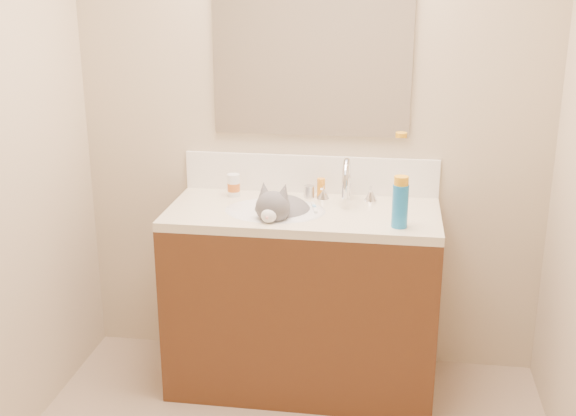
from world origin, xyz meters
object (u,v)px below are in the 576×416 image
(basin, at_px, (275,225))
(pill_bottle, at_px, (234,185))
(vanity_cabinet, at_px, (302,302))
(amber_bottle, at_px, (321,188))
(silver_jar, at_px, (309,192))
(spray_can, at_px, (400,206))
(cat, at_px, (281,217))
(faucet, at_px, (346,184))

(basin, relative_size, pill_bottle, 4.25)
(pill_bottle, bearing_deg, vanity_cabinet, -23.62)
(pill_bottle, xyz_separation_m, amber_bottle, (0.41, 0.03, -0.01))
(vanity_cabinet, xyz_separation_m, silver_jar, (0.00, 0.18, 0.48))
(pill_bottle, relative_size, spray_can, 0.59)
(cat, xyz_separation_m, amber_bottle, (0.15, 0.21, 0.08))
(amber_bottle, bearing_deg, spray_can, -44.60)
(basin, xyz_separation_m, silver_jar, (0.12, 0.21, 0.10))
(cat, relative_size, amber_bottle, 4.42)
(basin, xyz_separation_m, cat, (0.02, 0.00, 0.04))
(basin, height_order, cat, cat)
(vanity_cabinet, height_order, silver_jar, silver_jar)
(faucet, bearing_deg, pill_bottle, 178.44)
(vanity_cabinet, distance_m, pill_bottle, 0.63)
(pill_bottle, xyz_separation_m, spray_can, (0.77, -0.32, 0.04))
(vanity_cabinet, height_order, faucet, faucet)
(basin, distance_m, spray_can, 0.58)
(vanity_cabinet, height_order, pill_bottle, pill_bottle)
(faucet, relative_size, pill_bottle, 2.64)
(vanity_cabinet, distance_m, cat, 0.43)
(vanity_cabinet, relative_size, cat, 2.92)
(vanity_cabinet, relative_size, amber_bottle, 12.91)
(basin, bearing_deg, amber_bottle, 50.21)
(pill_bottle, distance_m, spray_can, 0.83)
(pill_bottle, bearing_deg, amber_bottle, 4.84)
(faucet, bearing_deg, spray_can, -51.94)
(vanity_cabinet, bearing_deg, amber_bottle, 72.19)
(pill_bottle, relative_size, silver_jar, 1.85)
(silver_jar, distance_m, amber_bottle, 0.06)
(vanity_cabinet, relative_size, pill_bottle, 11.33)
(basin, relative_size, faucet, 1.61)
(silver_jar, bearing_deg, amber_bottle, 3.60)
(cat, height_order, amber_bottle, cat)
(pill_bottle, bearing_deg, spray_can, -22.73)
(vanity_cabinet, xyz_separation_m, spray_can, (0.42, -0.17, 0.54))
(vanity_cabinet, bearing_deg, spray_can, -21.99)
(silver_jar, bearing_deg, spray_can, -40.25)
(pill_bottle, distance_m, silver_jar, 0.35)
(silver_jar, xyz_separation_m, spray_can, (0.42, -0.35, 0.06))
(faucet, relative_size, silver_jar, 4.89)
(silver_jar, height_order, amber_bottle, amber_bottle)
(basin, relative_size, amber_bottle, 4.84)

